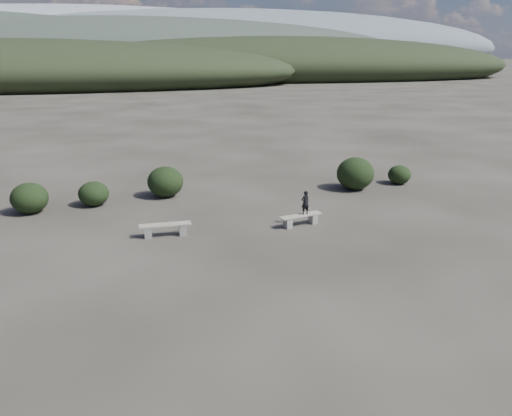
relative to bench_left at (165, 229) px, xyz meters
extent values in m
plane|color=#28251F|center=(3.02, -4.59, -0.26)|extent=(1200.00, 1200.00, 0.00)
cube|color=slate|center=(-0.58, 0.01, -0.07)|extent=(0.25, 0.34, 0.38)
cube|color=slate|center=(0.58, -0.01, -0.07)|extent=(0.25, 0.34, 0.38)
cube|color=gray|center=(0.00, 0.00, 0.15)|extent=(1.73, 0.39, 0.05)
cube|color=slate|center=(4.23, -0.20, -0.08)|extent=(0.29, 0.36, 0.36)
cube|color=slate|center=(5.27, 0.05, -0.08)|extent=(0.29, 0.36, 0.36)
cube|color=gray|center=(4.75, -0.07, 0.12)|extent=(1.63, 0.70, 0.04)
imported|color=black|center=(4.92, -0.03, 0.57)|extent=(0.35, 0.27, 0.86)
ellipsoid|color=black|center=(-2.52, 4.32, 0.23)|extent=(1.21, 1.21, 0.99)
ellipsoid|color=black|center=(0.39, 4.96, 0.39)|extent=(1.52, 1.52, 1.30)
ellipsoid|color=black|center=(8.77, 4.10, 0.47)|extent=(1.67, 1.67, 1.46)
ellipsoid|color=black|center=(11.23, 4.51, 0.18)|extent=(1.06, 1.06, 0.88)
ellipsoid|color=black|center=(-4.84, 3.90, 0.33)|extent=(1.39, 1.39, 1.18)
ellipsoid|color=black|center=(-21.98, 85.41, 2.44)|extent=(110.00, 40.00, 12.00)
ellipsoid|color=black|center=(38.02, 105.41, 2.89)|extent=(120.00, 44.00, 14.00)
ellipsoid|color=#313C32|center=(3.02, 155.41, 5.14)|extent=(190.00, 64.00, 24.00)
ellipsoid|color=slate|center=(73.02, 295.41, 9.64)|extent=(340.00, 110.00, 44.00)
ellipsoid|color=gray|center=(-26.98, 395.41, 12.34)|extent=(460.00, 140.00, 56.00)
camera|label=1|loc=(-0.90, -16.02, 5.58)|focal=35.00mm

